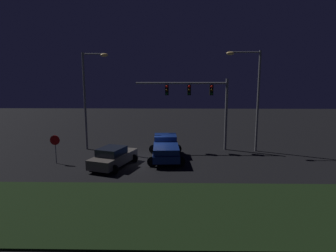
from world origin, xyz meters
The scene contains 8 objects.
ground_plane centered at (0.00, 0.00, 0.00)m, with size 80.00×80.00×0.00m, color black.
grass_median centered at (0.00, -9.12, 0.05)m, with size 24.77×7.11×0.10m, color black.
pickup_truck centered at (1.24, 0.21, 1.00)m, with size 3.04×5.49×1.80m.
car_sedan centered at (-2.61, -1.99, 0.74)m, with size 3.35×4.75×1.51m.
traffic_signal_gantry centered at (4.22, 3.46, 4.90)m, with size 8.32×0.56×6.50m.
street_lamp_left centered at (-5.76, 3.37, 5.47)m, with size 2.36×0.44×8.81m.
street_lamp_right centered at (8.76, 2.99, 5.58)m, with size 3.05×0.44×8.91m.
stop_sign centered at (-7.22, -1.24, 1.56)m, with size 0.76×0.08×2.23m.
Camera 1 is at (1.87, -22.63, 6.53)m, focal length 30.78 mm.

